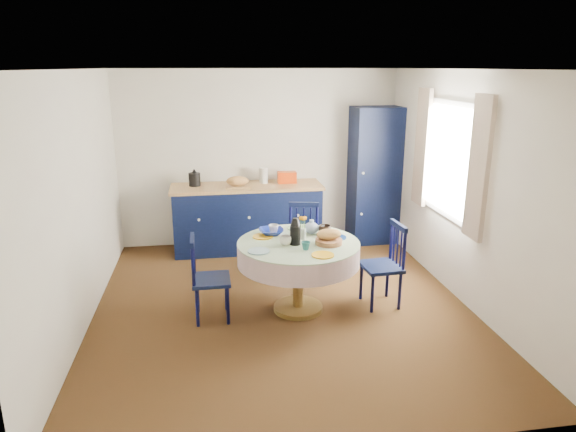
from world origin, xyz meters
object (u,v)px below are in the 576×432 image
Objects in this scene: chair_left at (207,278)px; mug_b at (306,246)px; chair_far at (303,240)px; mug_c at (325,230)px; mug_d at (274,229)px; dining_table at (299,253)px; cobalt_bowl at (271,232)px; pantry_cabinet at (375,176)px; kitchen_counter at (247,217)px; mug_a at (286,240)px; chair_right at (385,264)px.

chair_left is 10.00× the size of mug_b.
chair_far is 0.82m from mug_c.
chair_left is 0.90m from mug_d.
dining_table is 11.79× the size of mug_d.
pantry_cabinet is at bearing 46.10° from cobalt_bowl.
mug_c is at bearing -9.27° from cobalt_bowl.
mug_c is (0.70, -1.81, 0.34)m from kitchen_counter.
dining_table is (-1.49, -2.11, -0.34)m from pantry_cabinet.
mug_d is at bearing 41.77° from cobalt_bowl.
mug_c is at bearing -70.45° from chair_far.
chair_left reaches higher than mug_c.
kitchen_counter reaches higher than mug_a.
mug_c is (-0.63, 0.19, 0.36)m from chair_right.
kitchen_counter is 2.34× the size of chair_left.
chair_far is 3.45× the size of cobalt_bowl.
mug_b is (0.18, -0.17, -0.01)m from mug_a.
pantry_cabinet is 2.73m from mug_a.
chair_right is 8.52× the size of mug_d.
chair_right is at bearing 14.63° from mug_b.
mug_b is (0.98, -0.19, 0.36)m from chair_left.
chair_right is 7.48× the size of mug_a.
mug_b is 0.34× the size of cobalt_bowl.
chair_left is (-0.57, -2.05, -0.03)m from kitchen_counter.
pantry_cabinet is 2.25m from mug_c.
cobalt_bowl is (-0.28, 0.53, -0.01)m from mug_b.
kitchen_counter is 2.31m from mug_b.
mug_c is 1.24× the size of mug_d.
mug_b is at bearing -44.00° from mug_a.
mug_d is (0.73, 0.36, 0.37)m from chair_left.
dining_table is 0.41m from mug_c.
chair_far reaches higher than mug_d.
chair_far is (1.18, 0.97, 0.01)m from chair_left.
kitchen_counter reaches higher than dining_table.
dining_table reaches higher than mug_a.
kitchen_counter is at bearing 111.18° from mug_c.
mug_d is at bearing 167.48° from mug_c.
mug_c is (0.47, 0.26, 0.00)m from mug_a.
chair_right is 10.29× the size of mug_b.
chair_left reaches higher than mug_d.
chair_right is (1.90, 0.05, 0.01)m from chair_left.
chair_far is 0.99× the size of chair_right.
mug_d is (-0.44, -0.61, 0.36)m from chair_far.
mug_b is at bearing -62.08° from cobalt_bowl.
chair_right is (0.73, -0.92, 0.00)m from chair_far.
mug_a is 0.54m from mug_c.
pantry_cabinet is 2.24m from chair_right.
chair_left is 7.26× the size of mug_a.
mug_a reaches higher than mug_b.
chair_left is at bearing 178.30° from mug_a.
mug_b is (-0.92, -0.24, 0.35)m from chair_right.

